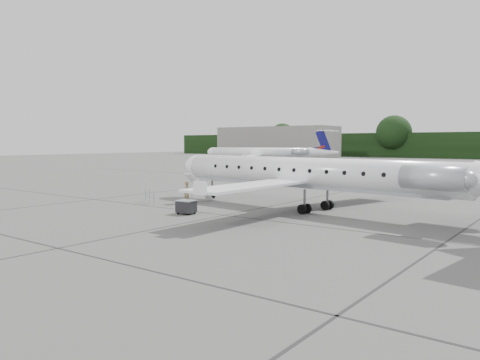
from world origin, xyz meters
The scene contains 8 objects.
ground centered at (0.00, 0.00, 0.00)m, with size 320.00×320.00×0.00m, color #555553.
terminal_building centered at (-70.00, 110.00, 5.00)m, with size 40.00×14.00×10.00m, color slate.
main_regional_jet centered at (-2.17, 7.63, 3.82)m, with size 29.81×21.46×7.64m, color white, non-canonical shape.
airstair centered at (-11.43, 6.52, 1.20)m, with size 0.85×2.42×2.40m, color white, non-canonical shape.
passenger centered at (-11.60, 5.17, 0.89)m, with size 0.65×0.43×1.78m, color olive.
safety_railing centered at (-14.33, 3.67, 0.50)m, with size 2.20×0.08×1.00m, color #999CA1, non-canonical shape.
baggage_cart centered at (-7.73, 1.07, 0.51)m, with size 1.18×0.96×1.02m, color black, non-canonical shape.
bg_regional_left centered at (-44.02, 62.35, 3.74)m, with size 28.51×20.53×7.48m, color white, non-canonical shape.
Camera 1 is at (14.46, -22.14, 4.94)m, focal length 35.00 mm.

